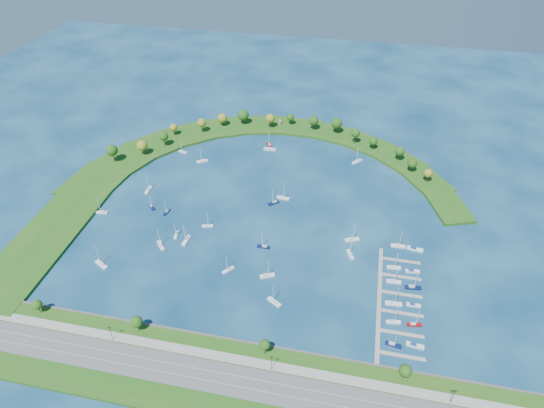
% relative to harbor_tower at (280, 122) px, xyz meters
% --- Properties ---
extents(ground, '(700.00, 700.00, 0.00)m').
position_rel_harbor_tower_xyz_m(ground, '(11.76, -118.23, -4.05)').
color(ground, '#082747').
rests_on(ground, ground).
extents(south_shoreline, '(420.00, 43.10, 11.60)m').
position_rel_harbor_tower_xyz_m(south_shoreline, '(11.79, -241.11, -3.06)').
color(south_shoreline, '#1B5115').
rests_on(south_shoreline, ground).
extents(breakwater, '(286.74, 247.64, 2.00)m').
position_rel_harbor_tower_xyz_m(breakwater, '(-34.56, -69.52, -3.06)').
color(breakwater, '#1B5115').
rests_on(breakwater, ground).
extents(breakwater_trees, '(238.86, 92.78, 14.42)m').
position_rel_harbor_tower_xyz_m(breakwater_trees, '(-7.81, -30.13, 6.39)').
color(breakwater_trees, '#382314').
rests_on(breakwater_trees, breakwater).
extents(harbor_tower, '(2.60, 2.60, 4.00)m').
position_rel_harbor_tower_xyz_m(harbor_tower, '(0.00, 0.00, 0.00)').
color(harbor_tower, gray).
rests_on(harbor_tower, breakwater).
extents(dock_system, '(24.28, 82.00, 1.60)m').
position_rel_harbor_tower_xyz_m(dock_system, '(97.06, -179.23, -3.70)').
color(dock_system, gray).
rests_on(dock_system, ground).
extents(moored_boat_0, '(7.49, 3.97, 10.60)m').
position_rel_harbor_tower_xyz_m(moored_boat_0, '(-67.11, -57.49, -3.18)').
color(moored_boat_0, white).
rests_on(moored_boat_0, ground).
extents(moored_boat_1, '(3.02, 6.94, 9.87)m').
position_rel_harbor_tower_xyz_m(moored_boat_1, '(-50.97, -131.86, -3.20)').
color(moored_boat_1, '#0A1542').
rests_on(moored_boat_1, ground).
extents(moored_boat_2, '(9.85, 7.05, 14.31)m').
position_rel_harbor_tower_xyz_m(moored_boat_2, '(-69.77, -185.73, -3.07)').
color(moored_boat_2, white).
rests_on(moored_boat_2, ground).
extents(moored_boat_3, '(9.23, 5.76, 13.16)m').
position_rel_harbor_tower_xyz_m(moored_boat_3, '(71.68, -133.90, -3.11)').
color(moored_boat_3, white).
rests_on(moored_boat_3, ground).
extents(moored_boat_4, '(7.99, 2.54, 11.62)m').
position_rel_harbor_tower_xyz_m(moored_boat_4, '(19.47, -151.48, -3.16)').
color(moored_boat_4, '#0A1542').
rests_on(moored_boat_4, ground).
extents(moored_boat_5, '(6.56, 7.30, 11.30)m').
position_rel_harbor_tower_xyz_m(moored_boat_5, '(-2.35, -32.97, -3.17)').
color(moored_boat_5, maroon).
rests_on(moored_boat_5, ground).
extents(moored_boat_6, '(8.71, 6.59, 12.79)m').
position_rel_harbor_tower_xyz_m(moored_boat_6, '(34.64, -192.46, -3.12)').
color(moored_boat_6, white).
rests_on(moored_boat_6, ground).
extents(moored_boat_7, '(5.46, 8.55, 12.22)m').
position_rel_harbor_tower_xyz_m(moored_boat_7, '(71.80, -147.50, -3.14)').
color(moored_boat_7, white).
rests_on(moored_boat_7, ground).
extents(moored_boat_8, '(7.43, 4.02, 10.53)m').
position_rel_harbor_tower_xyz_m(moored_boat_8, '(-20.08, -139.68, -3.19)').
color(moored_boat_8, white).
rests_on(moored_boat_8, ground).
extents(moored_boat_9, '(8.80, 5.88, 12.64)m').
position_rel_harbor_tower_xyz_m(moored_boat_9, '(26.79, -174.43, -3.13)').
color(moored_boat_9, white).
rests_on(moored_boat_9, ground).
extents(moored_boat_10, '(3.44, 9.40, 13.51)m').
position_rel_harbor_tower_xyz_m(moored_boat_10, '(-28.48, -155.70, -3.10)').
color(moored_boat_10, white).
rests_on(moored_boat_10, ground).
extents(moored_boat_11, '(7.82, 8.33, 13.13)m').
position_rel_harbor_tower_xyz_m(moored_boat_11, '(69.10, -43.44, -3.11)').
color(moored_boat_11, white).
rests_on(moored_boat_11, ground).
extents(moored_boat_12, '(2.73, 7.11, 10.20)m').
position_rel_harbor_tower_xyz_m(moored_boat_12, '(-36.55, -151.95, -3.19)').
color(moored_boat_12, white).
rests_on(moored_boat_12, ground).
extents(moored_boat_13, '(2.54, 8.79, 12.90)m').
position_rel_harbor_tower_xyz_m(moored_boat_13, '(-73.00, -111.11, -3.12)').
color(moored_boat_13, white).
rests_on(moored_boat_13, ground).
extents(moored_boat_14, '(7.70, 7.04, 12.01)m').
position_rel_harbor_tower_xyz_m(moored_boat_14, '(16.76, -107.52, -3.15)').
color(moored_boat_14, '#0A1542').
rests_on(moored_boat_14, ground).
extents(moored_boat_15, '(7.95, 3.14, 11.38)m').
position_rel_harbor_tower_xyz_m(moored_boat_15, '(-93.16, -140.95, -3.16)').
color(moored_boat_15, white).
rests_on(moored_boat_15, ground).
extents(moored_boat_16, '(9.75, 3.07, 14.20)m').
position_rel_harbor_tower_xyz_m(moored_boat_16, '(-0.38, -39.63, -3.08)').
color(moored_boat_16, white).
rests_on(moored_boat_16, ground).
extents(moored_boat_17, '(7.43, 8.45, 12.98)m').
position_rel_harbor_tower_xyz_m(moored_boat_17, '(-42.30, -163.17, -3.12)').
color(moored_boat_17, white).
rests_on(moored_boat_17, ground).
extents(moored_boat_18, '(6.77, 6.71, 10.94)m').
position_rel_harbor_tower_xyz_m(moored_boat_18, '(-63.03, -128.67, -3.18)').
color(moored_boat_18, '#0A1542').
rests_on(moored_boat_18, ground).
extents(moored_boat_19, '(8.83, 6.60, 12.94)m').
position_rel_harbor_tower_xyz_m(moored_boat_19, '(-47.67, -67.28, -3.12)').
color(moored_boat_19, white).
rests_on(moored_boat_19, ground).
extents(moored_boat_20, '(6.57, 7.43, 11.44)m').
position_rel_harbor_tower_xyz_m(moored_boat_20, '(3.86, -174.61, -3.16)').
color(moored_boat_20, white).
rests_on(moored_boat_20, ground).
extents(moored_boat_21, '(9.17, 3.35, 13.19)m').
position_rel_harbor_tower_xyz_m(moored_boat_21, '(21.89, -100.74, -3.11)').
color(moored_boat_21, white).
rests_on(moored_boat_21, ground).
extents(docked_boat_0, '(8.33, 3.44, 11.88)m').
position_rel_harbor_tower_xyz_m(docked_boat_0, '(97.29, -206.85, -3.15)').
color(docked_boat_0, '#0A1542').
rests_on(docked_boat_0, ground).
extents(docked_boat_1, '(8.84, 3.32, 1.76)m').
position_rel_harbor_tower_xyz_m(docked_boat_1, '(107.74, -205.08, -3.41)').
color(docked_boat_1, white).
rests_on(docked_boat_1, ground).
extents(docked_boat_2, '(7.67, 3.21, 10.94)m').
position_rel_harbor_tower_xyz_m(docked_boat_2, '(97.30, -192.72, -3.18)').
color(docked_boat_2, white).
rests_on(docked_boat_2, ground).
extents(docked_boat_3, '(7.74, 3.28, 11.02)m').
position_rel_harbor_tower_xyz_m(docked_boat_3, '(107.80, -192.21, -3.17)').
color(docked_boat_3, maroon).
rests_on(docked_boat_3, ground).
extents(docked_boat_4, '(9.03, 2.96, 13.11)m').
position_rel_harbor_tower_xyz_m(docked_boat_4, '(97.27, -180.48, -3.11)').
color(docked_boat_4, white).
rests_on(docked_boat_4, ground).
extents(docked_boat_5, '(7.57, 2.27, 1.54)m').
position_rel_harbor_tower_xyz_m(docked_boat_5, '(107.75, -179.17, -3.49)').
color(docked_boat_5, white).
rests_on(docked_boat_5, ground).
extents(docked_boat_6, '(8.28, 2.50, 12.09)m').
position_rel_harbor_tower_xyz_m(docked_boat_6, '(97.28, -164.27, -3.14)').
color(docked_boat_6, white).
rests_on(docked_boat_6, ground).
extents(docked_boat_7, '(9.16, 3.57, 13.11)m').
position_rel_harbor_tower_xyz_m(docked_boat_7, '(107.77, -166.57, -3.11)').
color(docked_boat_7, '#0A1542').
rests_on(docked_boat_7, ground).
extents(docked_boat_8, '(8.33, 3.06, 11.98)m').
position_rel_harbor_tower_xyz_m(docked_boat_8, '(97.28, -153.00, -3.15)').
color(docked_boat_8, white).
rests_on(docked_boat_8, ground).
extents(docked_boat_9, '(8.36, 3.27, 1.66)m').
position_rel_harbor_tower_xyz_m(docked_boat_9, '(107.75, -153.83, -3.44)').
color(docked_boat_9, white).
rests_on(docked_boat_9, ground).
extents(docked_boat_10, '(8.81, 2.83, 12.80)m').
position_rel_harbor_tower_xyz_m(docked_boat_10, '(99.67, -133.94, -3.12)').
color(docked_boat_10, white).
rests_on(docked_boat_10, ground).
extents(docked_boat_11, '(9.98, 4.17, 1.97)m').
position_rel_harbor_tower_xyz_m(docked_boat_11, '(109.62, -134.60, -3.33)').
color(docked_boat_11, white).
rests_on(docked_boat_11, ground).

